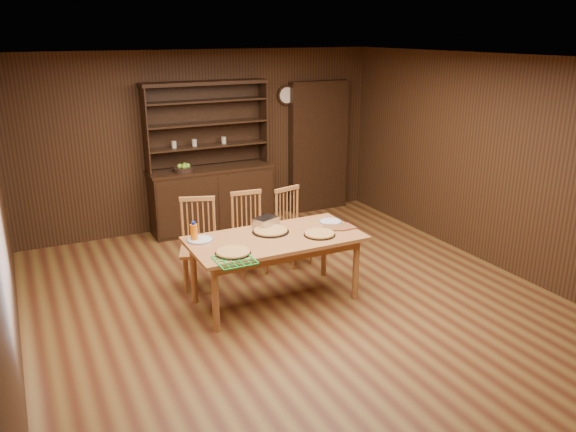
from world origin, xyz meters
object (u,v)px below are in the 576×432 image
chair_center (249,229)px  chair_right (292,224)px  china_hutch (211,190)px  juice_bottle (194,232)px  chair_left (199,240)px  dining_table (275,244)px

chair_center → chair_right: bearing=5.4°
china_hutch → chair_center: size_ratio=2.18×
china_hutch → chair_right: bearing=-73.9°
china_hutch → juice_bottle: size_ratio=10.43×
china_hutch → juice_bottle: china_hutch is taller
chair_left → china_hutch: bearing=86.7°
dining_table → chair_center: (0.07, 0.92, -0.14)m
china_hutch → juice_bottle: (-0.98, -2.32, 0.25)m
dining_table → chair_right: chair_right is taller
china_hutch → chair_right: 1.76m
chair_center → juice_bottle: chair_center is taller
chair_center → juice_bottle: bearing=-138.5°
chair_left → chair_center: chair_left is taller
china_hutch → chair_right: size_ratio=2.22×
dining_table → chair_right: bearing=54.1°
juice_bottle → china_hutch: bearing=67.1°
chair_right → china_hutch: bearing=92.5°
china_hutch → chair_center: bearing=-93.3°
chair_left → chair_center: size_ratio=1.04×
chair_left → chair_right: 1.27m
dining_table → chair_center: 0.93m
chair_right → juice_bottle: bearing=-170.5°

